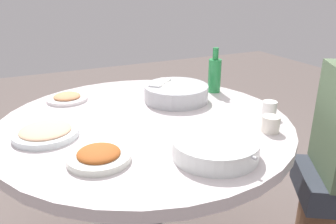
{
  "coord_description": "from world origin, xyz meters",
  "views": [
    {
      "loc": [
        -1.28,
        0.49,
        1.32
      ],
      "look_at": [
        -0.06,
        -0.08,
        0.79
      ],
      "focal_mm": 36.51,
      "sensor_mm": 36.0,
      "label": 1
    }
  ],
  "objects_px": {
    "dish_shrimp": "(67,98)",
    "rice_bowl": "(176,93)",
    "dish_stirfry": "(99,156)",
    "green_bottle": "(215,74)",
    "dish_noodles": "(46,132)",
    "soup_bowl": "(215,148)",
    "round_dining_table": "(146,145)",
    "tea_cup_near": "(271,124)",
    "tea_cup_far": "(269,109)"
  },
  "relations": [
    {
      "from": "dish_noodles",
      "to": "green_bottle",
      "type": "xyz_separation_m",
      "value": [
        0.21,
        -0.89,
        0.08
      ]
    },
    {
      "from": "dish_noodles",
      "to": "dish_stirfry",
      "type": "xyz_separation_m",
      "value": [
        -0.27,
        -0.14,
        -0.0
      ]
    },
    {
      "from": "rice_bowl",
      "to": "green_bottle",
      "type": "height_order",
      "value": "green_bottle"
    },
    {
      "from": "dish_stirfry",
      "to": "round_dining_table",
      "type": "bearing_deg",
      "value": -45.29
    },
    {
      "from": "rice_bowl",
      "to": "green_bottle",
      "type": "distance_m",
      "value": 0.26
    },
    {
      "from": "dish_noodles",
      "to": "tea_cup_near",
      "type": "bearing_deg",
      "value": -112.39
    },
    {
      "from": "dish_noodles",
      "to": "tea_cup_near",
      "type": "distance_m",
      "value": 0.88
    },
    {
      "from": "soup_bowl",
      "to": "tea_cup_far",
      "type": "distance_m",
      "value": 0.45
    },
    {
      "from": "soup_bowl",
      "to": "dish_stirfry",
      "type": "height_order",
      "value": "soup_bowl"
    },
    {
      "from": "soup_bowl",
      "to": "dish_noodles",
      "type": "height_order",
      "value": "soup_bowl"
    },
    {
      "from": "dish_noodles",
      "to": "dish_stirfry",
      "type": "height_order",
      "value": "dish_stirfry"
    },
    {
      "from": "rice_bowl",
      "to": "dish_noodles",
      "type": "relative_size",
      "value": 1.28
    },
    {
      "from": "dish_noodles",
      "to": "dish_stirfry",
      "type": "relative_size",
      "value": 1.16
    },
    {
      "from": "dish_noodles",
      "to": "tea_cup_far",
      "type": "bearing_deg",
      "value": -103.15
    },
    {
      "from": "tea_cup_far",
      "to": "dish_noodles",
      "type": "bearing_deg",
      "value": 76.85
    },
    {
      "from": "round_dining_table",
      "to": "soup_bowl",
      "type": "distance_m",
      "value": 0.44
    },
    {
      "from": "dish_noodles",
      "to": "tea_cup_near",
      "type": "height_order",
      "value": "tea_cup_near"
    },
    {
      "from": "dish_noodles",
      "to": "round_dining_table",
      "type": "bearing_deg",
      "value": -90.82
    },
    {
      "from": "dish_shrimp",
      "to": "dish_stirfry",
      "type": "distance_m",
      "value": 0.67
    },
    {
      "from": "soup_bowl",
      "to": "green_bottle",
      "type": "xyz_separation_m",
      "value": [
        0.61,
        -0.39,
        0.07
      ]
    },
    {
      "from": "dish_shrimp",
      "to": "rice_bowl",
      "type": "bearing_deg",
      "value": -115.43
    },
    {
      "from": "round_dining_table",
      "to": "tea_cup_near",
      "type": "xyz_separation_m",
      "value": [
        -0.33,
        -0.41,
        0.16
      ]
    },
    {
      "from": "dish_shrimp",
      "to": "dish_stirfry",
      "type": "xyz_separation_m",
      "value": [
        -0.67,
        0.01,
        0.0
      ]
    },
    {
      "from": "dish_stirfry",
      "to": "tea_cup_near",
      "type": "relative_size",
      "value": 3.01
    },
    {
      "from": "round_dining_table",
      "to": "dish_shrimp",
      "type": "bearing_deg",
      "value": 32.71
    },
    {
      "from": "rice_bowl",
      "to": "dish_shrimp",
      "type": "xyz_separation_m",
      "value": [
        0.23,
        0.49,
        -0.03
      ]
    },
    {
      "from": "green_bottle",
      "to": "tea_cup_far",
      "type": "relative_size",
      "value": 3.24
    },
    {
      "from": "dish_shrimp",
      "to": "dish_noodles",
      "type": "bearing_deg",
      "value": 159.26
    },
    {
      "from": "round_dining_table",
      "to": "dish_shrimp",
      "type": "distance_m",
      "value": 0.5
    },
    {
      "from": "dish_shrimp",
      "to": "green_bottle",
      "type": "distance_m",
      "value": 0.77
    },
    {
      "from": "dish_stirfry",
      "to": "dish_shrimp",
      "type": "bearing_deg",
      "value": -1.15
    },
    {
      "from": "rice_bowl",
      "to": "soup_bowl",
      "type": "height_order",
      "value": "rice_bowl"
    },
    {
      "from": "dish_noodles",
      "to": "tea_cup_near",
      "type": "relative_size",
      "value": 3.5
    },
    {
      "from": "tea_cup_near",
      "to": "tea_cup_far",
      "type": "relative_size",
      "value": 0.97
    },
    {
      "from": "dish_stirfry",
      "to": "soup_bowl",
      "type": "bearing_deg",
      "value": -110.05
    },
    {
      "from": "round_dining_table",
      "to": "dish_shrimp",
      "type": "height_order",
      "value": "dish_shrimp"
    },
    {
      "from": "tea_cup_far",
      "to": "green_bottle",
      "type": "bearing_deg",
      "value": 2.39
    },
    {
      "from": "tea_cup_near",
      "to": "tea_cup_far",
      "type": "bearing_deg",
      "value": -38.69
    },
    {
      "from": "soup_bowl",
      "to": "dish_noodles",
      "type": "relative_size",
      "value": 1.27
    },
    {
      "from": "dish_stirfry",
      "to": "rice_bowl",
      "type": "bearing_deg",
      "value": -49.23
    },
    {
      "from": "soup_bowl",
      "to": "tea_cup_far",
      "type": "relative_size",
      "value": 4.32
    },
    {
      "from": "dish_noodles",
      "to": "rice_bowl",
      "type": "bearing_deg",
      "value": -75.87
    },
    {
      "from": "dish_noodles",
      "to": "soup_bowl",
      "type": "bearing_deg",
      "value": -129.01
    },
    {
      "from": "tea_cup_near",
      "to": "green_bottle",
      "type": "bearing_deg",
      "value": -8.46
    },
    {
      "from": "round_dining_table",
      "to": "dish_noodles",
      "type": "distance_m",
      "value": 0.43
    },
    {
      "from": "round_dining_table",
      "to": "dish_noodles",
      "type": "xyz_separation_m",
      "value": [
        0.01,
        0.41,
        0.14
      ]
    },
    {
      "from": "dish_shrimp",
      "to": "green_bottle",
      "type": "xyz_separation_m",
      "value": [
        -0.19,
        -0.74,
        0.08
      ]
    },
    {
      "from": "dish_stirfry",
      "to": "green_bottle",
      "type": "distance_m",
      "value": 0.9
    },
    {
      "from": "rice_bowl",
      "to": "tea_cup_far",
      "type": "relative_size",
      "value": 4.33
    },
    {
      "from": "dish_shrimp",
      "to": "soup_bowl",
      "type": "bearing_deg",
      "value": -156.18
    }
  ]
}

